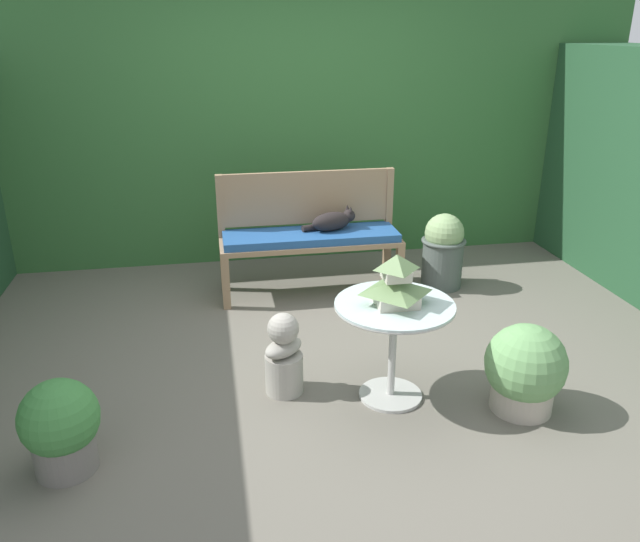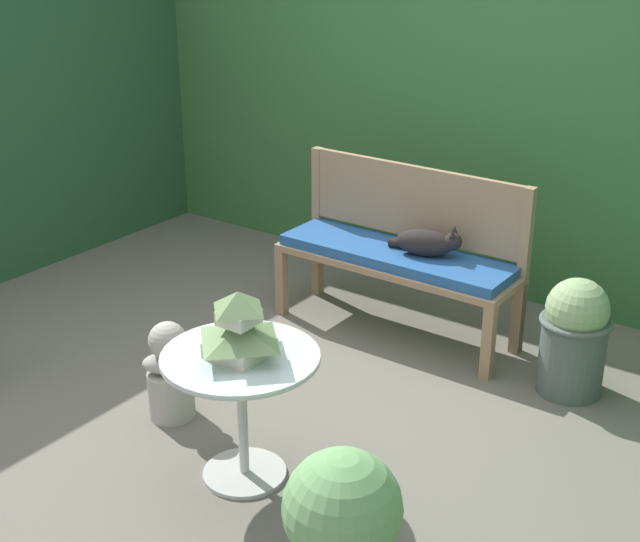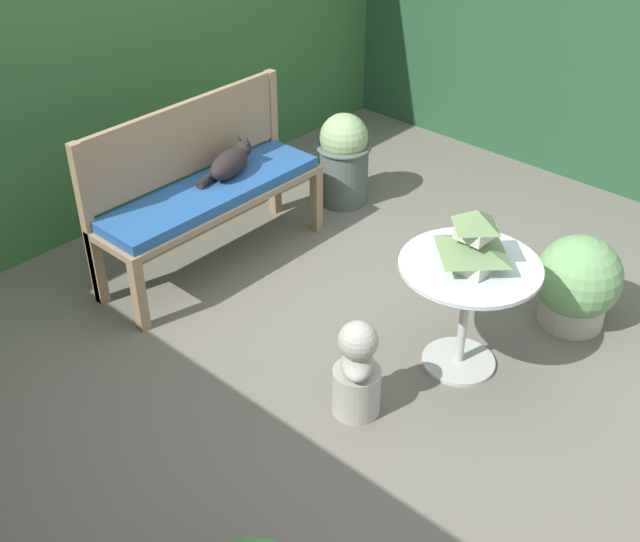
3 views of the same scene
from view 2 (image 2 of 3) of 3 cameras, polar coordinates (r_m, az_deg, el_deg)
ground at (r=4.66m, az=-2.19°, el=-8.34°), size 30.00×30.00×0.00m
foliage_hedge_back at (r=6.19m, az=11.67°, el=10.86°), size 6.40×1.01×2.35m
garden_bench at (r=5.20m, az=4.86°, el=0.58°), size 1.46×0.44×0.53m
bench_backrest at (r=5.27m, az=6.07°, el=3.80°), size 1.46×0.06×0.98m
cat at (r=5.08m, az=6.87°, el=1.82°), size 0.45×0.24×0.19m
patio_table at (r=3.88m, az=-5.07°, el=-7.06°), size 0.69×0.69×0.61m
pagoda_birdhouse at (r=3.76m, az=-5.20°, el=-3.67°), size 0.31×0.31×0.30m
garden_bust at (r=4.48m, az=-9.59°, el=-6.51°), size 0.30×0.28×0.52m
potted_plant_table_near at (r=3.48m, az=1.43°, el=-15.48°), size 0.46×0.46×0.52m
potted_plant_patio_mid at (r=4.78m, az=15.96°, el=-4.00°), size 0.37×0.37×0.64m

